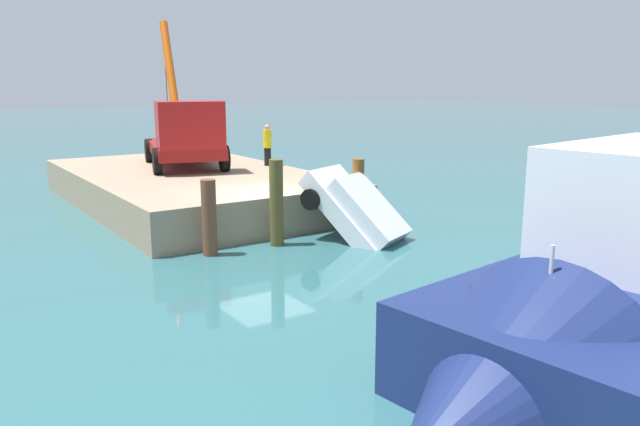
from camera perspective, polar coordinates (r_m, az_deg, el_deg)
The scene contains 9 objects.
ground at distance 19.82m, azimuth -5.26°, elevation -1.83°, with size 200.00×200.00×0.00m, color #2D6066.
dock at distance 24.87m, azimuth -11.85°, elevation 2.33°, with size 13.51×7.85×1.29m, color gray.
crane_truck at distance 25.35m, azimuth -12.22°, elevation 7.01°, with size 7.54×3.96×6.13m.
dock_worker at distance 25.77m, azimuth -4.85°, elevation 6.25°, with size 0.34×0.34×1.69m.
salvaged_car at distance 18.77m, azimuth 4.20°, elevation -0.80°, with size 4.04×3.20×3.37m.
moored_yacht at distance 11.61m, azimuth 24.94°, elevation -9.54°, with size 5.29×12.24×6.44m.
piling_near at distance 17.28m, azimuth -10.14°, elevation -0.43°, with size 0.41×0.41×2.12m, color brown.
piling_mid at distance 18.05m, azimuth -4.02°, elevation 0.93°, with size 0.40×0.40×2.53m, color brown.
piling_far at distance 19.69m, azimuth 3.50°, elevation 1.59°, with size 0.38×0.38×2.35m, color brown.
Camera 1 is at (16.86, -9.26, 4.74)m, focal length 34.85 mm.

